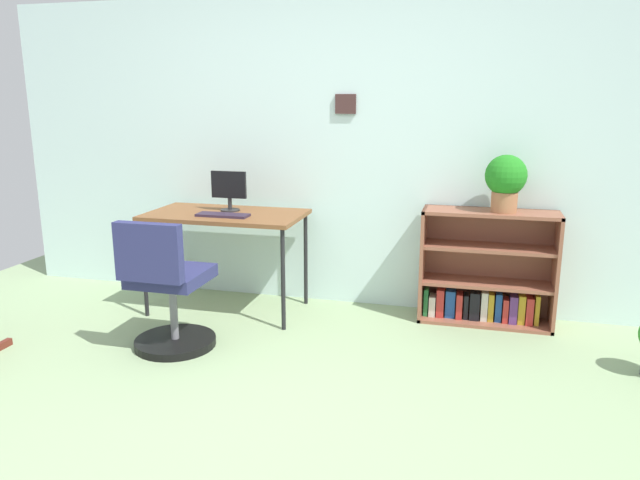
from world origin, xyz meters
TOP-DOWN VIEW (x-y plane):
  - ground_plane at (0.00, 0.00)m, footprint 6.24×6.24m
  - wall_back at (0.00, 2.15)m, footprint 5.20×0.12m
  - desk at (-0.65, 1.70)m, footprint 1.14×0.64m
  - monitor at (-0.65, 1.77)m, footprint 0.27×0.14m
  - keyboard at (-0.61, 1.57)m, footprint 0.38×0.13m
  - office_chair at (-0.71, 0.91)m, footprint 0.52×0.54m
  - bookshelf_low at (1.22, 1.95)m, footprint 0.92×0.30m
  - potted_plant_on_shelf at (1.31, 1.90)m, footprint 0.28×0.28m

SIDE VIEW (x-z plane):
  - ground_plane at x=0.00m, z-range 0.00..0.00m
  - bookshelf_low at x=1.22m, z-range -0.06..0.75m
  - office_chair at x=-0.71m, z-range -0.06..0.80m
  - desk at x=-0.65m, z-range 0.32..1.07m
  - keyboard at x=-0.61m, z-range 0.75..0.77m
  - monitor at x=-0.65m, z-range 0.76..1.06m
  - potted_plant_on_shelf at x=1.31m, z-range 0.84..1.23m
  - wall_back at x=0.00m, z-range 0.00..2.31m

